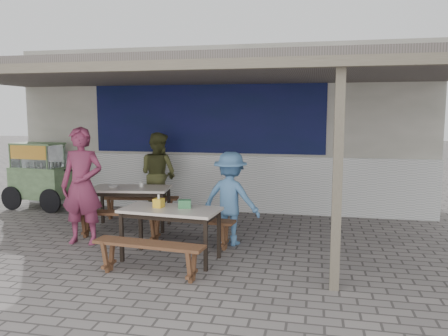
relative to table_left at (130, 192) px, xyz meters
The scene contains 17 objects.
ground 1.85m from the table_left, 46.49° to the right, with size 60.00×60.00×0.00m, color slate.
back_wall 2.82m from the table_left, 63.12° to the left, with size 9.00×1.28×3.50m.
warung_roof 2.39m from the table_left, 16.16° to the right, with size 9.00×4.21×2.81m.
table_left is the anchor object (origin of this frame).
bench_left_street 0.73m from the table_left, 82.01° to the right, with size 1.53×0.49×0.45m.
bench_left_wall 0.73m from the table_left, 97.99° to the left, with size 1.53×0.49×0.45m.
table_right 2.00m from the table_left, 50.02° to the right, with size 1.44×0.81×0.75m.
bench_right_street 2.55m from the table_left, 61.17° to the right, with size 1.50×0.43×0.45m.
bench_right_wall 1.64m from the table_left, 32.26° to the right, with size 1.50×0.43×0.45m.
vendor_cart 2.87m from the table_left, 156.52° to the left, with size 1.86×0.85×1.45m.
patron_street_side 1.13m from the table_left, 109.04° to the right, with size 0.68×0.45×1.88m, color #7C2D4B.
patron_wall_side 1.07m from the table_left, 81.73° to the left, with size 0.83×0.65×1.71m, color brown.
patron_right_table 2.07m from the table_left, 17.07° to the right, with size 0.96×0.55×1.49m, color #4F7FB3.
tissue_box 1.86m from the table_left, 53.67° to the right, with size 0.13×0.13×0.13m, color yellow.
donation_box 2.08m from the table_left, 44.69° to the right, with size 0.18×0.12×0.12m, color #367A47.
condiment_jar 0.24m from the table_left, 34.50° to the left, with size 0.07×0.07×0.08m, color silver.
condiment_bowl 0.32m from the table_left, 164.52° to the right, with size 0.17×0.17×0.04m, color white.
Camera 1 is at (2.09, -6.05, 2.09)m, focal length 35.00 mm.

